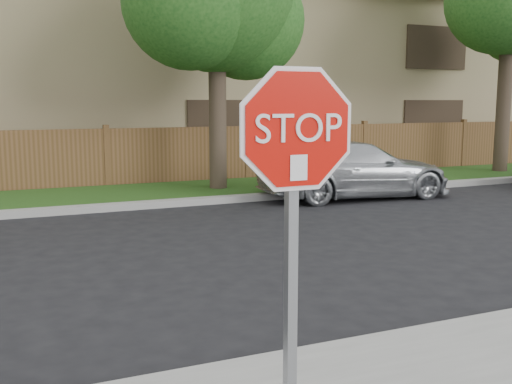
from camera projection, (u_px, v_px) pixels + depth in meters
name	position (u px, v px, depth m)	size (l,w,h in m)	color
ground	(319.00, 353.00, 5.54)	(90.00, 90.00, 0.00)	black
far_curb	(134.00, 206.00, 12.92)	(70.00, 0.30, 0.15)	gray
grass_strip	(119.00, 195.00, 14.42)	(70.00, 3.00, 0.12)	#1E4714
fence	(107.00, 159.00, 15.76)	(70.00, 0.12, 1.60)	#55391E
apartment_building	(76.00, 65.00, 20.44)	(35.20, 9.20, 7.20)	#9D8A61
stop_sign	(295.00, 184.00, 3.52)	(1.01, 0.13, 2.55)	gray
sedan_right	(355.00, 169.00, 14.38)	(1.92, 4.72, 1.37)	silver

